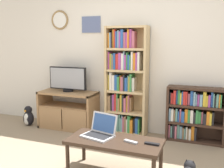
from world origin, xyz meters
name	(u,v)px	position (x,y,z in m)	size (l,w,h in m)	color
wall_back	(136,53)	(-0.01, 1.95, 1.30)	(6.29, 0.09, 2.60)	silver
tv_stand	(68,110)	(-1.14, 1.66, 0.32)	(1.00, 0.45, 0.64)	#9E754C
television	(68,79)	(-1.15, 1.70, 0.85)	(0.69, 0.18, 0.43)	black
bookshelf_tall	(125,82)	(-0.14, 1.79, 0.85)	(0.67, 0.26, 1.73)	tan
bookshelf_short	(193,113)	(0.93, 1.80, 0.43)	(0.84, 0.24, 0.83)	#3D281E
coffee_table	(114,144)	(0.18, 0.44, 0.36)	(1.07, 0.48, 0.41)	#332319
laptop	(100,131)	(-0.02, 0.50, 0.47)	(0.41, 0.35, 0.25)	silver
remote_near_laptop	(152,144)	(0.60, 0.45, 0.42)	(0.16, 0.05, 0.02)	black
remote_far_from_laptop	(131,142)	(0.38, 0.43, 0.42)	(0.17, 0.08, 0.02)	#99999E
penguin_figurine	(28,117)	(-1.86, 1.50, 0.16)	(0.19, 0.17, 0.36)	black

